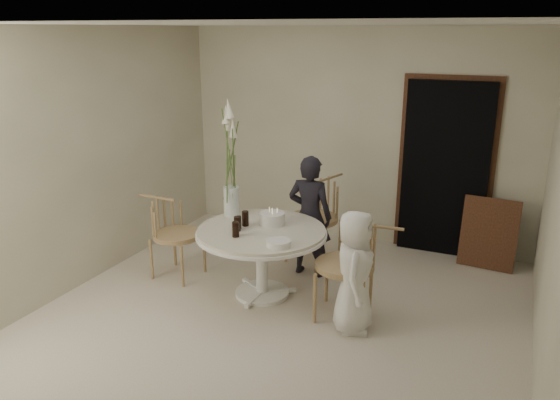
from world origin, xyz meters
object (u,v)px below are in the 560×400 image
at_px(table, 262,240).
at_px(boy, 354,272).
at_px(chair_right, 359,257).
at_px(chair_left, 167,225).
at_px(chair_far, 321,207).
at_px(flower_vase, 231,171).
at_px(birthday_cake, 272,219).
at_px(girl, 310,216).

distance_m(table, boy, 1.10).
height_order(chair_right, chair_left, chair_right).
distance_m(chair_far, flower_vase, 1.28).
height_order(chair_far, chair_right, chair_far).
height_order(chair_right, flower_vase, flower_vase).
bearing_deg(table, birthday_cake, 77.07).
relative_size(chair_far, chair_right, 1.02).
xyz_separation_m(table, chair_right, (1.04, -0.06, 0.01)).
height_order(chair_left, girl, girl).
bearing_deg(chair_far, chair_left, -123.64).
xyz_separation_m(chair_far, girl, (0.04, -0.47, 0.04)).
relative_size(boy, flower_vase, 0.91).
bearing_deg(flower_vase, table, -28.47).
bearing_deg(flower_vase, girl, 29.93).
xyz_separation_m(table, boy, (1.06, -0.27, -0.04)).
distance_m(boy, flower_vase, 1.76).
distance_m(chair_right, girl, 1.08).
xyz_separation_m(chair_right, girl, (-0.78, 0.75, 0.06)).
height_order(boy, birthday_cake, boy).
bearing_deg(birthday_cake, chair_left, -173.80).
height_order(chair_right, girl, girl).
xyz_separation_m(girl, birthday_cake, (-0.22, -0.52, 0.11)).
height_order(chair_left, birthday_cake, same).
distance_m(birthday_cake, flower_vase, 0.68).
distance_m(table, birthday_cake, 0.25).
xyz_separation_m(table, birthday_cake, (0.04, 0.17, 0.18)).
bearing_deg(birthday_cake, flower_vase, 170.43).
bearing_deg(birthday_cake, table, -102.93).
xyz_separation_m(boy, flower_vase, (-1.54, 0.53, 0.64)).
distance_m(table, flower_vase, 0.82).
bearing_deg(chair_left, boy, -95.09).
relative_size(table, boy, 1.16).
bearing_deg(chair_far, flower_vase, -110.32).
bearing_deg(flower_vase, birthday_cake, -9.57).
distance_m(girl, birthday_cake, 0.57).
height_order(chair_right, birthday_cake, chair_right).
height_order(chair_far, chair_left, chair_far).
bearing_deg(chair_right, chair_left, -97.74).
bearing_deg(chair_far, table, -82.93).
bearing_deg(girl, chair_far, -85.84).
bearing_deg(chair_right, girl, -138.85).
bearing_deg(chair_left, chair_far, -48.63).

